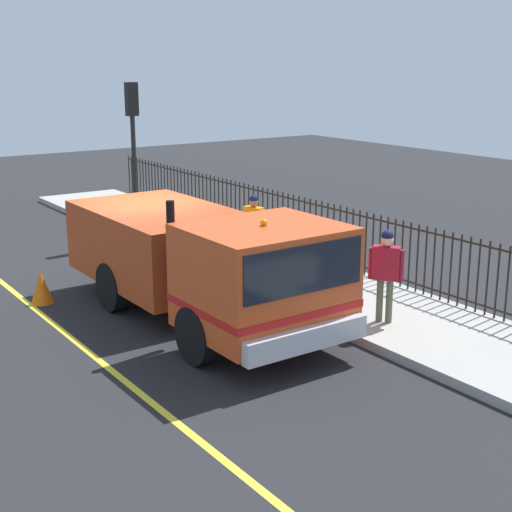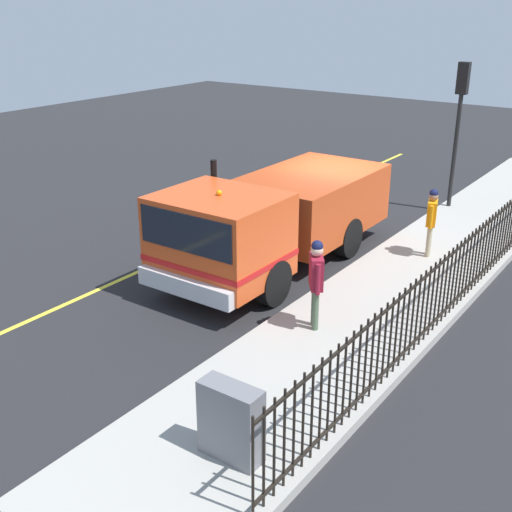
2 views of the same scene
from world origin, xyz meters
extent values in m
plane|color=#232326|center=(0.00, 0.00, 0.00)|extent=(48.53, 48.53, 0.00)
cube|color=#A3A099|center=(2.81, 0.00, 0.08)|extent=(2.82, 22.06, 0.17)
cube|color=yellow|center=(-2.50, 0.00, 0.00)|extent=(0.12, 19.85, 0.01)
cube|color=#D84C1E|center=(-0.16, -4.61, 1.33)|extent=(2.41, 2.09, 1.71)
cube|color=black|center=(-0.16, -4.61, 1.71)|extent=(2.22, 2.14, 0.75)
cube|color=#B8411A|center=(-0.17, -1.09, 1.19)|extent=(2.42, 3.92, 1.41)
cube|color=silver|center=(-0.15, -5.73, 0.63)|extent=(2.28, 0.21, 0.36)
cube|color=red|center=(-0.16, -4.61, 0.96)|extent=(2.44, 2.12, 0.12)
cylinder|color=black|center=(0.92, -4.29, 0.48)|extent=(0.30, 0.96, 0.96)
cylinder|color=black|center=(-1.24, -4.30, 0.48)|extent=(0.30, 0.96, 0.96)
cylinder|color=black|center=(0.91, -1.08, 0.48)|extent=(0.30, 0.96, 0.96)
cylinder|color=black|center=(-1.25, -1.09, 0.48)|extent=(0.30, 0.96, 0.96)
sphere|color=orange|center=(-0.16, -4.61, 2.24)|extent=(0.12, 0.12, 0.12)
cylinder|color=black|center=(-1.21, -3.47, 1.51)|extent=(0.14, 0.14, 2.05)
cube|color=maroon|center=(2.27, -4.92, 1.27)|extent=(0.46, 0.51, 0.60)
sphere|color=beige|center=(2.27, -4.92, 1.68)|extent=(0.22, 0.22, 0.22)
sphere|color=#14193F|center=(2.27, -4.92, 1.76)|extent=(0.21, 0.21, 0.21)
cylinder|color=#4C6047|center=(2.32, -4.99, 0.57)|extent=(0.12, 0.12, 0.80)
cylinder|color=#4C6047|center=(2.22, -4.86, 0.57)|extent=(0.12, 0.12, 0.80)
cylinder|color=maroon|center=(2.43, -5.14, 1.24)|extent=(0.09, 0.09, 0.57)
cylinder|color=maroon|center=(2.11, -4.71, 1.24)|extent=(0.09, 0.09, 0.57)
cube|color=orange|center=(2.61, -0.31, 1.21)|extent=(0.33, 0.50, 0.57)
sphere|color=#997051|center=(2.61, -0.31, 1.60)|extent=(0.21, 0.21, 0.21)
sphere|color=#14193F|center=(2.61, -0.31, 1.68)|extent=(0.20, 0.20, 0.20)
cylinder|color=tan|center=(2.64, -0.39, 0.55)|extent=(0.11, 0.11, 0.76)
cylinder|color=tan|center=(2.59, -0.23, 0.55)|extent=(0.11, 0.11, 0.76)
cylinder|color=orange|center=(2.69, -0.56, 1.19)|extent=(0.09, 0.09, 0.54)
cylinder|color=orange|center=(2.53, -0.07, 1.19)|extent=(0.09, 0.09, 0.54)
cylinder|color=black|center=(4.08, -9.38, 0.87)|extent=(0.04, 0.04, 1.41)
cylinder|color=black|center=(4.08, -9.16, 0.87)|extent=(0.04, 0.04, 1.41)
cylinder|color=black|center=(4.08, -8.94, 0.87)|extent=(0.04, 0.04, 1.41)
cylinder|color=black|center=(4.08, -8.73, 0.87)|extent=(0.04, 0.04, 1.41)
cylinder|color=black|center=(4.08, -8.51, 0.87)|extent=(0.04, 0.04, 1.41)
cylinder|color=black|center=(4.08, -8.30, 0.87)|extent=(0.04, 0.04, 1.41)
cylinder|color=black|center=(4.08, -8.08, 0.87)|extent=(0.04, 0.04, 1.41)
cylinder|color=black|center=(4.08, -7.87, 0.87)|extent=(0.04, 0.04, 1.41)
cylinder|color=black|center=(4.08, -7.65, 0.87)|extent=(0.04, 0.04, 1.41)
cylinder|color=black|center=(4.08, -7.44, 0.87)|extent=(0.04, 0.04, 1.41)
cylinder|color=black|center=(4.08, -7.22, 0.87)|extent=(0.04, 0.04, 1.41)
cylinder|color=black|center=(4.08, -7.00, 0.87)|extent=(0.04, 0.04, 1.41)
cylinder|color=black|center=(4.08, -6.79, 0.87)|extent=(0.04, 0.04, 1.41)
cylinder|color=black|center=(4.08, -6.57, 0.87)|extent=(0.04, 0.04, 1.41)
cylinder|color=black|center=(4.08, -6.36, 0.87)|extent=(0.04, 0.04, 1.41)
cylinder|color=black|center=(4.08, -6.14, 0.87)|extent=(0.04, 0.04, 1.41)
cylinder|color=black|center=(4.08, -5.93, 0.87)|extent=(0.04, 0.04, 1.41)
cylinder|color=black|center=(4.08, -5.71, 0.87)|extent=(0.04, 0.04, 1.41)
cylinder|color=black|center=(4.08, -5.50, 0.87)|extent=(0.04, 0.04, 1.41)
cylinder|color=black|center=(4.08, -5.28, 0.87)|extent=(0.04, 0.04, 1.41)
cylinder|color=black|center=(4.08, -5.06, 0.87)|extent=(0.04, 0.04, 1.41)
cylinder|color=black|center=(4.08, -4.85, 0.87)|extent=(0.04, 0.04, 1.41)
cylinder|color=black|center=(4.08, -4.63, 0.87)|extent=(0.04, 0.04, 1.41)
cylinder|color=black|center=(4.08, -4.42, 0.87)|extent=(0.04, 0.04, 1.41)
cylinder|color=black|center=(4.08, -4.20, 0.87)|extent=(0.04, 0.04, 1.41)
cylinder|color=black|center=(4.08, -3.99, 0.87)|extent=(0.04, 0.04, 1.41)
cylinder|color=black|center=(4.08, -3.77, 0.87)|extent=(0.04, 0.04, 1.41)
cylinder|color=black|center=(4.08, -3.56, 0.87)|extent=(0.04, 0.04, 1.41)
cylinder|color=black|center=(4.08, -3.34, 0.87)|extent=(0.04, 0.04, 1.41)
cylinder|color=black|center=(4.08, -3.13, 0.87)|extent=(0.04, 0.04, 1.41)
cylinder|color=black|center=(4.08, -2.91, 0.87)|extent=(0.04, 0.04, 1.41)
cylinder|color=black|center=(4.08, -2.69, 0.87)|extent=(0.04, 0.04, 1.41)
cylinder|color=black|center=(4.08, -2.48, 0.87)|extent=(0.04, 0.04, 1.41)
cylinder|color=black|center=(4.08, -2.26, 0.87)|extent=(0.04, 0.04, 1.41)
cylinder|color=black|center=(4.08, -2.05, 0.87)|extent=(0.04, 0.04, 1.41)
cylinder|color=black|center=(4.08, -1.83, 0.87)|extent=(0.04, 0.04, 1.41)
cylinder|color=black|center=(4.08, -1.62, 0.87)|extent=(0.04, 0.04, 1.41)
cylinder|color=black|center=(4.08, -1.40, 0.87)|extent=(0.04, 0.04, 1.41)
cylinder|color=black|center=(4.08, -1.19, 0.87)|extent=(0.04, 0.04, 1.41)
cylinder|color=black|center=(4.08, -0.97, 0.87)|extent=(0.04, 0.04, 1.41)
cylinder|color=black|center=(4.08, -0.75, 0.87)|extent=(0.04, 0.04, 1.41)
cylinder|color=black|center=(4.08, -0.54, 0.87)|extent=(0.04, 0.04, 1.41)
cylinder|color=black|center=(4.08, -0.32, 0.87)|extent=(0.04, 0.04, 1.41)
cylinder|color=black|center=(4.08, -0.11, 0.87)|extent=(0.04, 0.04, 1.41)
cylinder|color=black|center=(4.08, 0.11, 0.87)|extent=(0.04, 0.04, 1.41)
cylinder|color=black|center=(4.08, 0.32, 0.87)|extent=(0.04, 0.04, 1.41)
cylinder|color=black|center=(4.08, 0.54, 0.87)|extent=(0.04, 0.04, 1.41)
cylinder|color=black|center=(4.08, 0.75, 0.87)|extent=(0.04, 0.04, 1.41)
cylinder|color=black|center=(4.08, 0.97, 0.87)|extent=(0.04, 0.04, 1.41)
cube|color=black|center=(4.08, 0.00, 1.46)|extent=(0.04, 18.75, 0.04)
cube|color=black|center=(4.08, 0.00, 0.33)|extent=(0.04, 18.75, 0.04)
cylinder|color=black|center=(1.63, 3.78, 2.18)|extent=(0.12, 0.12, 4.03)
cube|color=black|center=(1.63, 3.78, 3.77)|extent=(0.30, 0.22, 0.85)
sphere|color=red|center=(1.63, 3.78, 4.02)|extent=(0.16, 0.16, 0.16)
sphere|color=yellow|center=(1.63, 3.78, 3.77)|extent=(0.16, 0.16, 0.16)
sphere|color=green|center=(1.63, 3.78, 3.51)|extent=(0.16, 0.16, 0.16)
cube|color=slate|center=(3.22, -8.66, 0.70)|extent=(0.86, 0.35, 1.08)
cone|color=orange|center=(-2.25, 0.13, 0.32)|extent=(0.45, 0.45, 0.65)
camera|label=1|loc=(-6.78, -13.91, 4.72)|focal=51.82mm
camera|label=2|loc=(7.51, -14.13, 5.79)|focal=45.39mm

